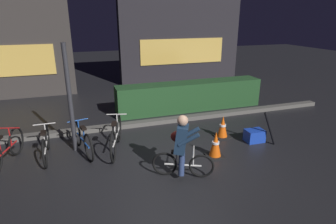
% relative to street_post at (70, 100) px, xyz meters
% --- Properties ---
extents(ground_plane, '(40.00, 40.00, 0.00)m').
position_rel_street_post_xyz_m(ground_plane, '(1.84, -1.20, -1.21)').
color(ground_plane, black).
extents(sidewalk_curb, '(12.00, 0.24, 0.12)m').
position_rel_street_post_xyz_m(sidewalk_curb, '(1.84, 1.00, -1.15)').
color(sidewalk_curb, '#56544F').
rests_on(sidewalk_curb, ground).
extents(hedge_row, '(4.80, 0.70, 0.91)m').
position_rel_street_post_xyz_m(hedge_row, '(3.64, 1.90, -0.76)').
color(hedge_row, '#214723').
rests_on(hedge_row, ground).
extents(storefront_left, '(4.37, 0.54, 4.32)m').
position_rel_street_post_xyz_m(storefront_left, '(-2.02, 5.30, 0.94)').
color(storefront_left, '#383330').
rests_on(storefront_left, ground).
extents(storefront_right, '(5.59, 0.54, 4.98)m').
position_rel_street_post_xyz_m(storefront_right, '(4.86, 6.00, 1.27)').
color(storefront_right, '#262328').
rests_on(storefront_right, ground).
extents(street_post, '(0.10, 0.10, 2.42)m').
position_rel_street_post_xyz_m(street_post, '(0.00, 0.00, 0.00)').
color(street_post, '#2D2D33').
rests_on(street_post, ground).
extents(parked_bike_leftmost, '(0.53, 1.52, 0.72)m').
position_rel_street_post_xyz_m(parked_bike_leftmost, '(-1.35, -0.24, -0.88)').
color(parked_bike_leftmost, black).
rests_on(parked_bike_leftmost, ground).
extents(parked_bike_left_mid, '(0.46, 1.51, 0.70)m').
position_rel_street_post_xyz_m(parked_bike_left_mid, '(-0.59, -0.16, -0.89)').
color(parked_bike_left_mid, black).
rests_on(parked_bike_left_mid, ground).
extents(parked_bike_center_left, '(0.48, 1.50, 0.71)m').
position_rel_street_post_xyz_m(parked_bike_center_left, '(0.17, -0.18, -0.89)').
color(parked_bike_center_left, black).
rests_on(parked_bike_center_left, ground).
extents(parked_bike_center_right, '(0.55, 1.66, 0.79)m').
position_rel_street_post_xyz_m(parked_bike_center_right, '(0.90, -0.31, -0.85)').
color(parked_bike_center_right, black).
rests_on(parked_bike_center_right, ground).
extents(traffic_cone_near, '(0.36, 0.36, 0.58)m').
position_rel_street_post_xyz_m(traffic_cone_near, '(2.89, -1.30, -0.93)').
color(traffic_cone_near, black).
rests_on(traffic_cone_near, ground).
extents(traffic_cone_far, '(0.36, 0.36, 0.57)m').
position_rel_street_post_xyz_m(traffic_cone_far, '(3.55, -0.43, -0.94)').
color(traffic_cone_far, black).
rests_on(traffic_cone_far, ground).
extents(blue_crate, '(0.45, 0.33, 0.30)m').
position_rel_street_post_xyz_m(blue_crate, '(4.17, -0.90, -1.06)').
color(blue_crate, '#193DB7').
rests_on(blue_crate, ground).
extents(cyclist, '(1.09, 0.66, 1.25)m').
position_rel_street_post_xyz_m(cyclist, '(1.92, -1.77, -0.58)').
color(cyclist, black).
rests_on(cyclist, ground).
extents(closed_umbrella, '(0.34, 0.18, 0.81)m').
position_rel_street_post_xyz_m(closed_umbrella, '(4.39, -1.15, -0.80)').
color(closed_umbrella, black).
rests_on(closed_umbrella, ground).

